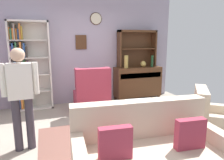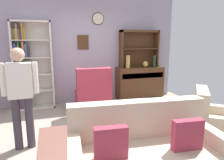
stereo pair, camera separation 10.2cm
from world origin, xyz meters
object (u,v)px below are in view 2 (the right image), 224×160
Objects in this scene: vase_tall at (128,62)px; sideboard_hutch at (139,44)px; bottle_wine at (154,61)px; armchair_floral at (216,126)px; vase_round at (145,64)px; bookshelf at (30,67)px; person_reading at (21,92)px; couch_floral at (144,154)px; wingback_chair at (93,95)px; sideboard at (140,82)px.

sideboard_hutch is at bearing 25.89° from vase_tall.
bottle_wine is 0.29× the size of armchair_floral.
vase_round is 0.16× the size of armchair_floral.
bookshelf is at bearing -179.44° from sideboard_hutch.
bottle_wine is 3.70m from person_reading.
sideboard_hutch is 0.59× the size of couch_floral.
vase_round is at bearing 175.05° from bottle_wine.
person_reading is (-1.38, -1.35, 0.52)m from wingback_chair.
bookshelf is 1.35× the size of person_reading.
wingback_chair is at bearing 127.29° from armchair_floral.
armchair_floral is at bearing -86.98° from sideboard_hutch.
couch_floral is (-1.36, -3.20, -1.25)m from sideboard_hutch.
bottle_wine reaches higher than wingback_chair.
vase_round is 0.16× the size of wingback_chair.
sideboard_hutch reaches higher than wingback_chair.
armchair_floral is at bearing -89.65° from vase_round.
bottle_wine is at bearing 59.73° from couch_floral.
bookshelf is at bearing 137.57° from armchair_floral.
couch_floral is (1.49, -3.18, -0.71)m from bookshelf.
wingback_chair reaches higher than couch_floral.
sideboard is at bearing 93.14° from armchair_floral.
couch_floral is 1.73× the size of armchair_floral.
vase_round is 3.49m from person_reading.
person_reading is (-2.83, -2.01, -0.65)m from sideboard_hutch.
armchair_floral is 1.03× the size of wingback_chair.
sideboard_hutch is 0.60m from vase_round.
wingback_chair reaches higher than sideboard.
couch_floral is at bearing -64.90° from bookshelf.
bookshelf is 1.91× the size of sideboard_hutch.
vase_tall reaches higher than couch_floral.
sideboard_hutch is 0.71× the size of person_reading.
wingback_chair is at bearing -162.70° from vase_round.
sideboard_hutch is 3.70m from couch_floral.
vase_tall is (-0.39, -0.19, -0.47)m from sideboard_hutch.
vase_tall is at bearing 179.34° from bottle_wine.
sideboard is at bearing -1.63° from bookshelf.
wingback_chair reaches higher than armchair_floral.
wingback_chair is (-1.06, -0.48, -0.71)m from vase_tall.
couch_floral is 1.78× the size of wingback_chair.
bookshelf is 2.90m from sideboard.
sideboard is 1.21× the size of armchair_floral.
bottle_wine reaches higher than armchair_floral.
sideboard is 1.56m from wingback_chair.
bottle_wine is at bearing -12.89° from sideboard.
bookshelf is at bearing 178.37° from sideboard.
vase_tall is 3.26m from couch_floral.
sideboard_hutch is 3.54m from person_reading.
bottle_wine is at bearing -26.96° from sideboard_hutch.
bookshelf is at bearing 177.16° from vase_round.
armchair_floral is at bearing -52.71° from wingback_chair.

